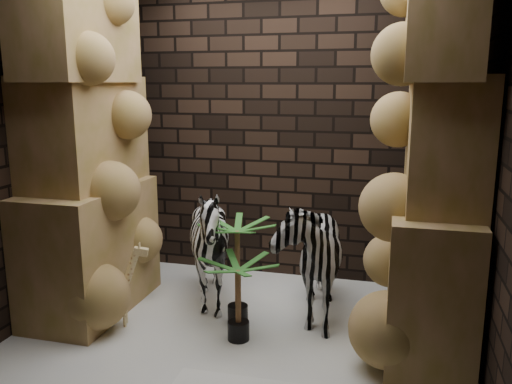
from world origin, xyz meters
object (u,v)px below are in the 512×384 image
(zebra_left, at_px, (210,252))
(palm_back, at_px, (238,299))
(zebra_right, at_px, (307,243))
(giraffe_toy, at_px, (112,284))
(palm_front, at_px, (237,272))

(zebra_left, bearing_deg, palm_back, -29.44)
(zebra_right, relative_size, palm_back, 1.93)
(zebra_right, xyz_separation_m, palm_back, (-0.44, -0.58, -0.31))
(giraffe_toy, bearing_deg, zebra_left, 18.78)
(zebra_left, distance_m, palm_front, 0.38)
(zebra_left, distance_m, palm_back, 0.66)
(palm_back, bearing_deg, zebra_right, 53.27)
(giraffe_toy, bearing_deg, zebra_right, 2.87)
(giraffe_toy, height_order, palm_back, giraffe_toy)
(zebra_left, xyz_separation_m, palm_front, (0.31, -0.21, -0.07))
(zebra_right, bearing_deg, palm_back, -136.87)
(palm_front, bearing_deg, palm_back, -72.30)
(palm_front, bearing_deg, giraffe_toy, -162.08)
(zebra_right, relative_size, giraffe_toy, 1.78)
(zebra_right, bearing_deg, giraffe_toy, -168.00)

